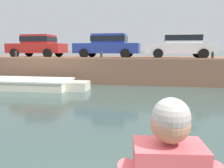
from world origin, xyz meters
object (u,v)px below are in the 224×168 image
object	(u,v)px
car_leftmost_red	(38,45)
mooring_bollard_mid	(101,55)
mooring_bollard_east	(213,55)
car_centre_white	(180,45)
car_left_inner_blue	(108,45)
mooring_bollard_west	(16,54)
boat_moored_west_cream	(27,84)

from	to	relation	value
car_leftmost_red	mooring_bollard_mid	world-z (taller)	car_leftmost_red
car_leftmost_red	mooring_bollard_east	world-z (taller)	car_leftmost_red
mooring_bollard_east	car_centre_white	bearing A→B (deg)	132.74
car_leftmost_red	car_left_inner_blue	distance (m)	4.99
car_left_inner_blue	mooring_bollard_west	size ratio (longest dim) A/B	9.72
mooring_bollard_west	mooring_bollard_mid	xyz separation A→B (m)	(5.55, 0.00, 0.00)
mooring_bollard_east	boat_moored_west_cream	bearing A→B (deg)	-168.02
car_centre_white	mooring_bollard_east	size ratio (longest dim) A/B	9.46
car_left_inner_blue	mooring_bollard_mid	xyz separation A→B (m)	(-0.11, -1.64, -0.61)
car_centre_white	car_left_inner_blue	bearing A→B (deg)	-180.00
mooring_bollard_west	mooring_bollard_mid	world-z (taller)	same
car_leftmost_red	mooring_bollard_east	distance (m)	11.24
mooring_bollard_mid	boat_moored_west_cream	bearing A→B (deg)	-150.17
mooring_bollard_east	car_leftmost_red	bearing A→B (deg)	171.59
boat_moored_west_cream	car_centre_white	bearing A→B (deg)	24.07
boat_moored_west_cream	mooring_bollard_east	world-z (taller)	mooring_bollard_east
boat_moored_west_cream	mooring_bollard_west	world-z (taller)	mooring_bollard_west
boat_moored_west_cream	mooring_bollard_east	size ratio (longest dim) A/B	14.11
mooring_bollard_east	car_left_inner_blue	bearing A→B (deg)	164.97
mooring_bollard_mid	mooring_bollard_east	distance (m)	6.22
car_left_inner_blue	mooring_bollard_east	world-z (taller)	car_left_inner_blue
car_left_inner_blue	mooring_bollard_west	xyz separation A→B (m)	(-5.66, -1.64, -0.61)
boat_moored_west_cream	car_leftmost_red	distance (m)	4.46
car_left_inner_blue	car_centre_white	bearing A→B (deg)	0.00
car_leftmost_red	mooring_bollard_west	size ratio (longest dim) A/B	8.72
car_left_inner_blue	mooring_bollard_mid	distance (m)	1.75
boat_moored_west_cream	car_centre_white	distance (m)	9.40
car_left_inner_blue	mooring_bollard_west	distance (m)	5.92
car_left_inner_blue	mooring_bollard_east	bearing A→B (deg)	-15.03
boat_moored_west_cream	mooring_bollard_west	size ratio (longest dim) A/B	14.11
boat_moored_west_cream	mooring_bollard_east	bearing A→B (deg)	11.98
car_left_inner_blue	mooring_bollard_west	world-z (taller)	car_left_inner_blue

